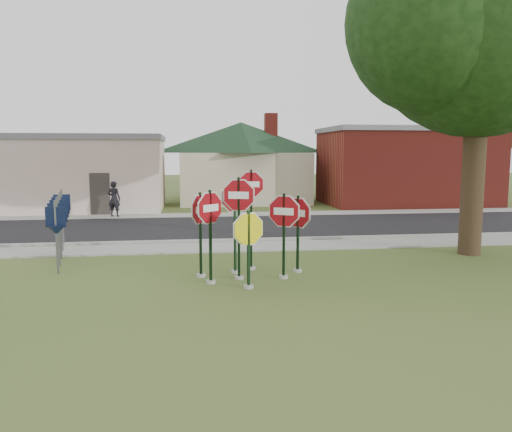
{
  "coord_description": "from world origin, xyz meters",
  "views": [
    {
      "loc": [
        -1.42,
        -11.29,
        3.3
      ],
      "look_at": [
        0.35,
        2.0,
        1.55
      ],
      "focal_mm": 35.0,
      "sensor_mm": 36.0,
      "label": 1
    }
  ],
  "objects": [
    {
      "name": "building_stucco",
      "position": [
        -9.0,
        18.0,
        2.15
      ],
      "size": [
        12.2,
        6.2,
        4.2
      ],
      "color": "beige",
      "rests_on": "ground"
    },
    {
      "name": "sidewalk_near",
      "position": [
        0.0,
        5.5,
        0.03
      ],
      "size": [
        60.0,
        1.6,
        0.06
      ],
      "primitive_type": "cube",
      "color": "gray",
      "rests_on": "ground"
    },
    {
      "name": "stop_sign_right",
      "position": [
        0.97,
        1.21,
        1.44
      ],
      "size": [
        1.02,
        0.58,
        2.34
      ],
      "color": "gray",
      "rests_on": "ground"
    },
    {
      "name": "stop_sign_far_right",
      "position": [
        1.48,
        1.84,
        1.35
      ],
      "size": [
        0.71,
        0.95,
        2.23
      ],
      "color": "gray",
      "rests_on": "ground"
    },
    {
      "name": "stop_sign_far_left",
      "position": [
        -1.17,
        1.64,
        1.44
      ],
      "size": [
        0.59,
        0.94,
        2.35
      ],
      "color": "gray",
      "rests_on": "ground"
    },
    {
      "name": "ground",
      "position": [
        0.0,
        0.0,
        0.0
      ],
      "size": [
        120.0,
        120.0,
        0.0
      ],
      "primitive_type": "plane",
      "color": "#3A541F",
      "rests_on": "ground"
    },
    {
      "name": "pedestrian",
      "position": [
        -5.18,
        14.13,
        0.94
      ],
      "size": [
        0.74,
        0.6,
        1.77
      ],
      "primitive_type": "imported",
      "rotation": [
        0.0,
        0.0,
        2.84
      ],
      "color": "black",
      "rests_on": "sidewalk_far"
    },
    {
      "name": "curb",
      "position": [
        0.0,
        6.5,
        0.07
      ],
      "size": [
        60.0,
        0.2,
        0.14
      ],
      "primitive_type": "cube",
      "color": "gray",
      "rests_on": "ground"
    },
    {
      "name": "bg_tree_right",
      "position": [
        22.0,
        26.0,
        5.58
      ],
      "size": [
        5.6,
        5.6,
        8.4
      ],
      "color": "black",
      "rests_on": "ground"
    },
    {
      "name": "oak_tree",
      "position": [
        7.5,
        3.5,
        7.35
      ],
      "size": [
        10.89,
        10.29,
        11.0
      ],
      "color": "black",
      "rests_on": "ground"
    },
    {
      "name": "building_house",
      "position": [
        2.0,
        22.0,
        3.65
      ],
      "size": [
        11.6,
        11.6,
        6.2
      ],
      "color": "#B5AA90",
      "rests_on": "ground"
    },
    {
      "name": "stop_sign_center",
      "position": [
        -0.19,
        1.28,
        1.75
      ],
      "size": [
        1.1,
        0.34,
        2.76
      ],
      "color": "gray",
      "rests_on": "ground"
    },
    {
      "name": "route_sign_row",
      "position": [
        -5.4,
        4.5,
        1.22
      ],
      "size": [
        1.43,
        4.63,
        2.0
      ],
      "color": "#59595E",
      "rests_on": "ground"
    },
    {
      "name": "stop_sign_left",
      "position": [
        -0.94,
        0.95,
        1.52
      ],
      "size": [
        0.84,
        0.75,
        2.46
      ],
      "color": "gray",
      "rests_on": "ground"
    },
    {
      "name": "sidewalk_far",
      "position": [
        0.0,
        14.3,
        0.03
      ],
      "size": [
        60.0,
        1.6,
        0.06
      ],
      "primitive_type": "cube",
      "color": "gray",
      "rests_on": "ground"
    },
    {
      "name": "stop_sign_back_right",
      "position": [
        0.25,
        2.3,
        1.8
      ],
      "size": [
        0.99,
        0.24,
        2.89
      ],
      "color": "gray",
      "rests_on": "ground"
    },
    {
      "name": "road",
      "position": [
        0.0,
        10.0,
        0.02
      ],
      "size": [
        60.0,
        7.0,
        0.04
      ],
      "primitive_type": "cube",
      "color": "black",
      "rests_on": "ground"
    },
    {
      "name": "building_brick",
      "position": [
        12.0,
        18.5,
        2.4
      ],
      "size": [
        10.2,
        6.2,
        4.75
      ],
      "color": "maroon",
      "rests_on": "ground"
    },
    {
      "name": "stop_sign_yellow",
      "position": [
        -0.05,
        0.39,
        1.17
      ],
      "size": [
        1.05,
        0.42,
        2.01
      ],
      "color": "gray",
      "rests_on": "ground"
    },
    {
      "name": "stop_sign_back_left",
      "position": [
        -0.23,
        1.91,
        1.68
      ],
      "size": [
        1.04,
        0.54,
        2.67
      ],
      "color": "gray",
      "rests_on": "ground"
    }
  ]
}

